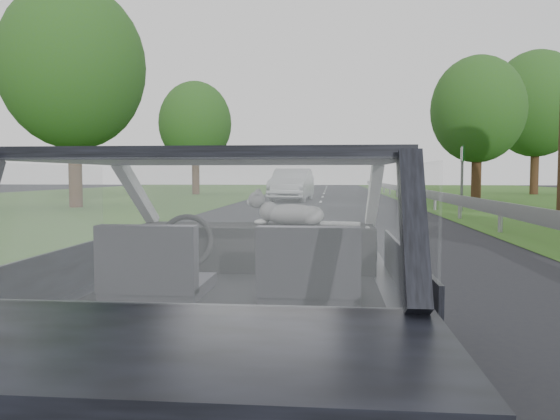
% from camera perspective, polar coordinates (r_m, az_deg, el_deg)
% --- Properties ---
extents(ground, '(140.00, 140.00, 0.00)m').
position_cam_1_polar(ground, '(3.33, -4.12, -20.04)').
color(ground, black).
rests_on(ground, ground).
extents(subject_car, '(1.80, 4.00, 1.45)m').
position_cam_1_polar(subject_car, '(3.11, -4.18, -7.70)').
color(subject_car, black).
rests_on(subject_car, ground).
extents(dashboard, '(1.58, 0.45, 0.30)m').
position_cam_1_polar(dashboard, '(3.70, -2.58, -3.90)').
color(dashboard, black).
rests_on(dashboard, subject_car).
extents(driver_seat, '(0.50, 0.72, 0.42)m').
position_cam_1_polar(driver_seat, '(2.90, -13.02, -5.50)').
color(driver_seat, black).
rests_on(driver_seat, subject_car).
extents(passenger_seat, '(0.50, 0.72, 0.42)m').
position_cam_1_polar(passenger_seat, '(2.75, 3.07, -5.89)').
color(passenger_seat, black).
rests_on(passenger_seat, subject_car).
extents(steering_wheel, '(0.36, 0.36, 0.04)m').
position_cam_1_polar(steering_wheel, '(3.48, -9.81, -3.26)').
color(steering_wheel, black).
rests_on(steering_wheel, dashboard).
extents(cat, '(0.57, 0.25, 0.25)m').
position_cam_1_polar(cat, '(3.67, 1.29, -0.33)').
color(cat, '#9E9E9F').
rests_on(cat, dashboard).
extents(guardrail, '(0.05, 90.00, 0.32)m').
position_cam_1_polar(guardrail, '(13.57, 21.59, 0.23)').
color(guardrail, gray).
rests_on(guardrail, ground).
extents(other_car, '(2.36, 5.20, 1.67)m').
position_cam_1_polar(other_car, '(28.05, 1.26, 2.66)').
color(other_car, '#ACAEB2').
rests_on(other_car, ground).
extents(highway_sign, '(0.23, 0.96, 2.39)m').
position_cam_1_polar(highway_sign, '(21.12, 18.48, 3.11)').
color(highway_sign, '#094210').
rests_on(highway_sign, ground).
extents(tree_2, '(5.71, 5.71, 7.28)m').
position_cam_1_polar(tree_2, '(30.39, 19.92, 7.82)').
color(tree_2, '#275021').
rests_on(tree_2, ground).
extents(tree_3, '(6.45, 6.45, 9.46)m').
position_cam_1_polar(tree_3, '(41.25, 25.16, 8.06)').
color(tree_3, '#275021').
rests_on(tree_3, ground).
extents(tree_5, '(7.12, 7.12, 8.78)m').
position_cam_1_polar(tree_5, '(24.08, -20.77, 10.74)').
color(tree_5, '#275021').
rests_on(tree_5, ground).
extents(tree_6, '(6.39, 6.39, 7.44)m').
position_cam_1_polar(tree_6, '(37.76, -8.83, 7.27)').
color(tree_6, '#275021').
rests_on(tree_6, ground).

